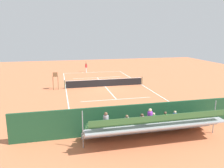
{
  "coord_description": "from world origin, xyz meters",
  "views": [
    {
      "loc": [
        5.69,
        28.18,
        6.83
      ],
      "look_at": [
        0.0,
        4.0,
        1.2
      ],
      "focal_mm": 36.44,
      "sensor_mm": 36.0,
      "label": 1
    }
  ],
  "objects_px": {
    "courtside_bench": "(166,117)",
    "tennis_player": "(86,67)",
    "tennis_net": "(105,83)",
    "equipment_bag": "(140,125)",
    "bleacher_stand": "(151,126)",
    "umpire_chair": "(55,79)",
    "tennis_ball_near": "(101,74)",
    "tennis_racket": "(83,72)"
  },
  "relations": [
    {
      "from": "tennis_racket",
      "to": "umpire_chair",
      "type": "bearing_deg",
      "value": 68.41
    },
    {
      "from": "tennis_net",
      "to": "tennis_player",
      "type": "relative_size",
      "value": 5.35
    },
    {
      "from": "umpire_chair",
      "to": "tennis_racket",
      "type": "bearing_deg",
      "value": -111.59
    },
    {
      "from": "courtside_bench",
      "to": "tennis_ball_near",
      "type": "bearing_deg",
      "value": -87.75
    },
    {
      "from": "tennis_player",
      "to": "tennis_racket",
      "type": "distance_m",
      "value": 1.22
    },
    {
      "from": "umpire_chair",
      "to": "tennis_ball_near",
      "type": "relative_size",
      "value": 32.42
    },
    {
      "from": "courtside_bench",
      "to": "tennis_net",
      "type": "bearing_deg",
      "value": -81.13
    },
    {
      "from": "tennis_net",
      "to": "equipment_bag",
      "type": "height_order",
      "value": "tennis_net"
    },
    {
      "from": "courtside_bench",
      "to": "tennis_player",
      "type": "height_order",
      "value": "tennis_player"
    },
    {
      "from": "tennis_net",
      "to": "bleacher_stand",
      "type": "relative_size",
      "value": 1.14
    },
    {
      "from": "courtside_bench",
      "to": "tennis_player",
      "type": "distance_m",
      "value": 24.77
    },
    {
      "from": "tennis_net",
      "to": "umpire_chair",
      "type": "bearing_deg",
      "value": 0.86
    },
    {
      "from": "tennis_net",
      "to": "tennis_ball_near",
      "type": "relative_size",
      "value": 156.06
    },
    {
      "from": "tennis_net",
      "to": "bleacher_stand",
      "type": "xyz_separation_m",
      "value": [
        0.04,
        15.32,
        0.42
      ]
    },
    {
      "from": "tennis_net",
      "to": "tennis_ball_near",
      "type": "bearing_deg",
      "value": -97.26
    },
    {
      "from": "tennis_net",
      "to": "equipment_bag",
      "type": "bearing_deg",
      "value": 89.51
    },
    {
      "from": "courtside_bench",
      "to": "equipment_bag",
      "type": "xyz_separation_m",
      "value": [
        2.19,
        0.13,
        -0.38
      ]
    },
    {
      "from": "umpire_chair",
      "to": "courtside_bench",
      "type": "height_order",
      "value": "umpire_chair"
    },
    {
      "from": "tennis_player",
      "to": "tennis_ball_near",
      "type": "xyz_separation_m",
      "value": [
        -2.23,
        2.0,
        -0.98
      ]
    },
    {
      "from": "tennis_ball_near",
      "to": "tennis_player",
      "type": "bearing_deg",
      "value": -41.8
    },
    {
      "from": "tennis_player",
      "to": "tennis_ball_near",
      "type": "distance_m",
      "value": 3.15
    },
    {
      "from": "courtside_bench",
      "to": "equipment_bag",
      "type": "relative_size",
      "value": 2.0
    },
    {
      "from": "courtside_bench",
      "to": "umpire_chair",
      "type": "bearing_deg",
      "value": -57.89
    },
    {
      "from": "umpire_chair",
      "to": "equipment_bag",
      "type": "xyz_separation_m",
      "value": [
        -6.08,
        13.31,
        -1.13
      ]
    },
    {
      "from": "courtside_bench",
      "to": "equipment_bag",
      "type": "bearing_deg",
      "value": 3.36
    },
    {
      "from": "tennis_player",
      "to": "umpire_chair",
      "type": "bearing_deg",
      "value": 65.67
    },
    {
      "from": "bleacher_stand",
      "to": "courtside_bench",
      "type": "height_order",
      "value": "bleacher_stand"
    },
    {
      "from": "equipment_bag",
      "to": "tennis_racket",
      "type": "distance_m",
      "value": 24.63
    },
    {
      "from": "tennis_net",
      "to": "equipment_bag",
      "type": "relative_size",
      "value": 11.44
    },
    {
      "from": "bleacher_stand",
      "to": "tennis_ball_near",
      "type": "height_order",
      "value": "bleacher_stand"
    },
    {
      "from": "tennis_net",
      "to": "courtside_bench",
      "type": "distance_m",
      "value": 13.43
    },
    {
      "from": "bleacher_stand",
      "to": "tennis_player",
      "type": "distance_m",
      "value": 26.63
    },
    {
      "from": "courtside_bench",
      "to": "equipment_bag",
      "type": "distance_m",
      "value": 2.22
    },
    {
      "from": "umpire_chair",
      "to": "tennis_player",
      "type": "relative_size",
      "value": 1.11
    },
    {
      "from": "tennis_net",
      "to": "equipment_bag",
      "type": "xyz_separation_m",
      "value": [
        0.12,
        13.4,
        -0.32
      ]
    },
    {
      "from": "tennis_net",
      "to": "tennis_player",
      "type": "height_order",
      "value": "tennis_player"
    },
    {
      "from": "courtside_bench",
      "to": "equipment_bag",
      "type": "height_order",
      "value": "courtside_bench"
    },
    {
      "from": "bleacher_stand",
      "to": "courtside_bench",
      "type": "bearing_deg",
      "value": -135.9
    },
    {
      "from": "tennis_racket",
      "to": "courtside_bench",
      "type": "bearing_deg",
      "value": 98.87
    },
    {
      "from": "tennis_net",
      "to": "courtside_bench",
      "type": "relative_size",
      "value": 5.72
    },
    {
      "from": "equipment_bag",
      "to": "tennis_ball_near",
      "type": "distance_m",
      "value": 22.74
    },
    {
      "from": "tennis_net",
      "to": "tennis_racket",
      "type": "height_order",
      "value": "tennis_net"
    }
  ]
}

